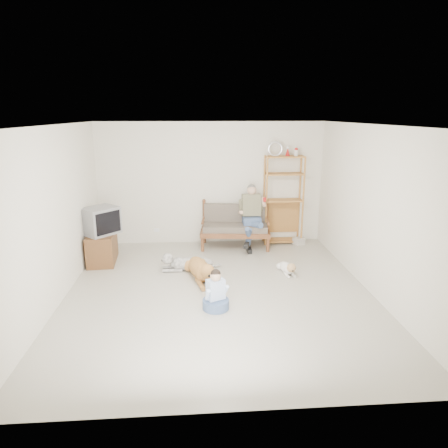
{
  "coord_description": "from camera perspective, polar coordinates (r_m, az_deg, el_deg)",
  "views": [
    {
      "loc": [
        -0.36,
        -6.06,
        2.87
      ],
      "look_at": [
        0.16,
        1.0,
        0.9
      ],
      "focal_mm": 32.0,
      "sensor_mm": 36.0,
      "label": 1
    }
  ],
  "objects": [
    {
      "name": "loveseat",
      "position": [
        8.79,
        1.56,
        -0.17
      ],
      "size": [
        1.56,
        0.84,
        0.95
      ],
      "rotation": [
        0.0,
        0.0,
        -0.1
      ],
      "color": "brown",
      "rests_on": "ground"
    },
    {
      "name": "terrier",
      "position": [
        7.5,
        9.07,
        -6.24
      ],
      "size": [
        0.27,
        0.69,
        0.26
      ],
      "rotation": [
        0.0,
        0.0,
        0.15
      ],
      "color": "white",
      "rests_on": "ground"
    },
    {
      "name": "man",
      "position": [
        8.61,
        3.91,
        0.51
      ],
      "size": [
        0.53,
        0.75,
        1.22
      ],
      "color": "#4B5B89",
      "rests_on": "loveseat"
    },
    {
      "name": "book_stack",
      "position": [
        9.19,
        10.63,
        -2.4
      ],
      "size": [
        0.29,
        0.25,
        0.15
      ],
      "primitive_type": "cube",
      "rotation": [
        0.0,
        0.0,
        0.41
      ],
      "color": "beige",
      "rests_on": "ground"
    },
    {
      "name": "wall_right",
      "position": [
        6.87,
        20.54,
        1.78
      ],
      "size": [
        0.0,
        5.5,
        5.5
      ],
      "primitive_type": "plane",
      "rotation": [
        1.57,
        0.0,
        -1.57
      ],
      "color": "silver",
      "rests_on": "ground"
    },
    {
      "name": "tv_stand",
      "position": [
        8.28,
        -17.04,
        -3.22
      ],
      "size": [
        0.56,
        0.93,
        0.6
      ],
      "rotation": [
        0.0,
        0.0,
        0.07
      ],
      "color": "brown",
      "rests_on": "ground"
    },
    {
      "name": "wall_front",
      "position": [
        3.66,
        1.86,
        -9.01
      ],
      "size": [
        5.0,
        0.0,
        5.0
      ],
      "primitive_type": "plane",
      "rotation": [
        -1.57,
        0.0,
        0.0
      ],
      "color": "silver",
      "rests_on": "ground"
    },
    {
      "name": "crt_tv",
      "position": [
        8.07,
        -17.21,
        0.46
      ],
      "size": [
        0.8,
        0.8,
        0.52
      ],
      "rotation": [
        0.0,
        0.0,
        -0.75
      ],
      "color": "slate",
      "rests_on": "tv_stand"
    },
    {
      "name": "wall_outlet",
      "position": [
        9.2,
        -9.59,
        -0.87
      ],
      "size": [
        0.12,
        0.02,
        0.08
      ],
      "primitive_type": "cube",
      "color": "white",
      "rests_on": "ground"
    },
    {
      "name": "etagere",
      "position": [
        9.02,
        8.45,
        3.52
      ],
      "size": [
        0.88,
        0.38,
        2.29
      ],
      "color": "#B27538",
      "rests_on": "ground"
    },
    {
      "name": "ceiling",
      "position": [
        6.07,
        -0.83,
        13.97
      ],
      "size": [
        5.5,
        5.5,
        0.0
      ],
      "primitive_type": "plane",
      "rotation": [
        3.14,
        0.0,
        0.0
      ],
      "color": "silver",
      "rests_on": "ground"
    },
    {
      "name": "floor",
      "position": [
        6.71,
        -0.74,
        -9.75
      ],
      "size": [
        5.5,
        5.5,
        0.0
      ],
      "primitive_type": "plane",
      "color": "beige",
      "rests_on": "ground"
    },
    {
      "name": "wall_left",
      "position": [
        6.6,
        -23.0,
        1.0
      ],
      "size": [
        0.0,
        5.5,
        5.5
      ],
      "primitive_type": "plane",
      "rotation": [
        1.57,
        0.0,
        1.57
      ],
      "color": "silver",
      "rests_on": "ground"
    },
    {
      "name": "golden_retriever",
      "position": [
        7.18,
        -3.29,
        -6.51
      ],
      "size": [
        0.57,
        1.37,
        0.43
      ],
      "rotation": [
        0.0,
        0.0,
        0.24
      ],
      "color": "#AC7A3B",
      "rests_on": "ground"
    },
    {
      "name": "child",
      "position": [
        6.11,
        -1.19,
        -10.05
      ],
      "size": [
        0.4,
        0.4,
        0.64
      ],
      "rotation": [
        0.0,
        0.0,
        0.43
      ],
      "color": "#4B5B89",
      "rests_on": "ground"
    },
    {
      "name": "wall_back",
      "position": [
        8.94,
        -1.85,
        5.78
      ],
      "size": [
        5.0,
        0.0,
        5.0
      ],
      "primitive_type": "plane",
      "rotation": [
        1.57,
        0.0,
        0.0
      ],
      "color": "silver",
      "rests_on": "ground"
    },
    {
      "name": "shaggy_dog",
      "position": [
        7.59,
        -5.43,
        -5.56
      ],
      "size": [
        1.19,
        0.34,
        0.35
      ],
      "rotation": [
        0.0,
        0.0,
        -1.5
      ],
      "color": "white",
      "rests_on": "ground"
    }
  ]
}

